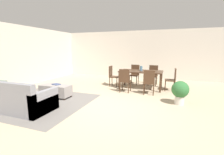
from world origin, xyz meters
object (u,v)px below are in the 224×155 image
at_px(vase_centerpiece, 141,68).
at_px(book_on_ottoman, 56,84).
at_px(dining_table, 141,73).
at_px(dining_chair_head_east, 172,78).
at_px(couch, 17,100).
at_px(potted_plant, 180,91).
at_px(dining_chair_far_right, 153,74).
at_px(dining_chair_near_right, 149,81).
at_px(dining_chair_far_left, 135,73).
at_px(ottoman_table, 56,90).
at_px(dining_chair_near_left, 125,79).
at_px(dining_chair_head_west, 113,75).

bearing_deg(vase_centerpiece, book_on_ottoman, -139.40).
relative_size(dining_table, dining_chair_head_east, 1.93).
bearing_deg(couch, potted_plant, 24.97).
bearing_deg(dining_table, dining_chair_far_right, 63.39).
bearing_deg(vase_centerpiece, couch, -127.75).
bearing_deg(dining_chair_near_right, dining_chair_far_left, 117.73).
bearing_deg(ottoman_table, vase_centerpiece, 41.41).
relative_size(dining_chair_near_left, dining_chair_head_west, 1.00).
bearing_deg(dining_chair_near_right, dining_chair_near_left, 179.91).
xyz_separation_m(dining_chair_far_left, dining_chair_head_east, (1.70, -0.79, 0.00)).
bearing_deg(vase_centerpiece, dining_chair_head_east, -0.29).
bearing_deg(ottoman_table, potted_plant, 9.20).
distance_m(dining_chair_head_west, vase_centerpiece, 1.32).
distance_m(dining_chair_far_right, dining_chair_head_west, 1.92).
xyz_separation_m(couch, dining_chair_head_west, (1.53, 3.59, 0.23)).
relative_size(dining_chair_near_left, potted_plant, 1.26).
distance_m(dining_table, dining_chair_head_east, 1.27).
relative_size(dining_chair_head_east, vase_centerpiece, 4.52).
bearing_deg(dining_chair_far_right, dining_chair_far_left, -176.34).
height_order(dining_chair_far_left, vase_centerpiece, vase_centerpiece).
bearing_deg(dining_chair_far_right, potted_plant, -67.56).
xyz_separation_m(dining_chair_head_east, vase_centerpiece, (-1.27, 0.01, 0.34)).
bearing_deg(dining_table, dining_chair_head_west, -179.59).
xyz_separation_m(dining_table, dining_chair_far_left, (-0.43, 0.80, -0.15)).
distance_m(dining_chair_head_west, potted_plant, 3.17).
bearing_deg(dining_table, dining_chair_head_east, 0.68).
relative_size(dining_chair_far_left, dining_chair_head_east, 1.00).
distance_m(dining_table, dining_chair_far_right, 0.97).
distance_m(couch, ottoman_table, 1.34).
xyz_separation_m(couch, ottoman_table, (0.20, 1.33, -0.04)).
relative_size(dining_chair_near_right, dining_chair_far_right, 1.00).
bearing_deg(book_on_ottoman, dining_chair_far_right, 45.31).
distance_m(dining_chair_near_left, dining_chair_head_west, 1.17).
bearing_deg(dining_table, vase_centerpiece, 95.50).
relative_size(couch, dining_chair_head_west, 2.11).
bearing_deg(ottoman_table, dining_chair_near_right, 24.82).
relative_size(dining_table, potted_plant, 2.44).
height_order(couch, potted_plant, couch).
distance_m(dining_chair_head_east, book_on_ottoman, 4.47).
height_order(ottoman_table, vase_centerpiece, vase_centerpiece).
height_order(couch, dining_chair_far_right, dining_chair_far_right).
xyz_separation_m(dining_chair_near_right, dining_chair_far_right, (-0.01, 1.72, 0.00)).
height_order(dining_chair_far_left, book_on_ottoman, dining_chair_far_left).
bearing_deg(dining_chair_far_right, dining_chair_head_east, -45.40).
relative_size(couch, vase_centerpiece, 9.52).
relative_size(dining_chair_near_left, dining_chair_far_left, 1.00).
height_order(dining_table, dining_chair_far_right, dining_chair_far_right).
xyz_separation_m(couch, dining_chair_far_left, (2.37, 4.40, 0.23)).
bearing_deg(dining_chair_head_west, dining_chair_far_left, 43.92).
bearing_deg(vase_centerpiece, dining_chair_far_left, 118.86).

